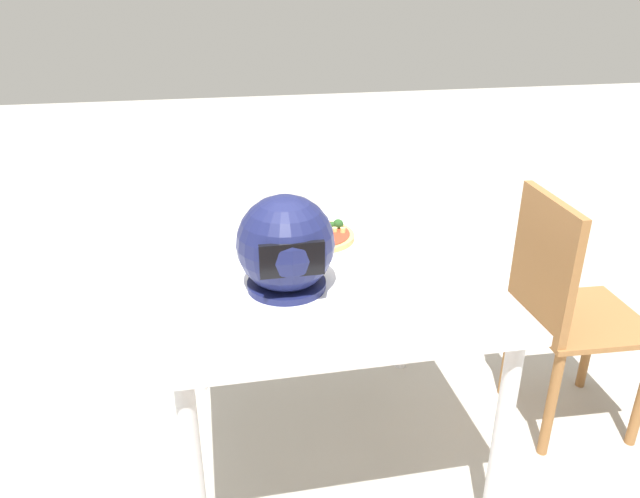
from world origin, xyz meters
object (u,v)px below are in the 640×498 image
dining_table (324,293)px  drinking_glass (412,287)px  pizza (317,235)px  chair_side (562,304)px  motorcycle_helmet (286,245)px

dining_table → drinking_glass: drinking_glass is taller
pizza → chair_side: 0.89m
dining_table → pizza: (-0.02, -0.20, 0.11)m
dining_table → chair_side: chair_side is taller
pizza → chair_side: bearing=166.0°
dining_table → drinking_glass: 0.37m
pizza → drinking_glass: drinking_glass is taller
dining_table → chair_side: bearing=179.7°
pizza → chair_side: chair_side is taller
dining_table → drinking_glass: (-0.19, 0.28, 0.15)m
motorcycle_helmet → drinking_glass: motorcycle_helmet is taller
pizza → dining_table: bearing=85.5°
pizza → drinking_glass: size_ratio=2.11×
chair_side → pizza: bearing=-14.0°
dining_table → motorcycle_helmet: size_ratio=3.49×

